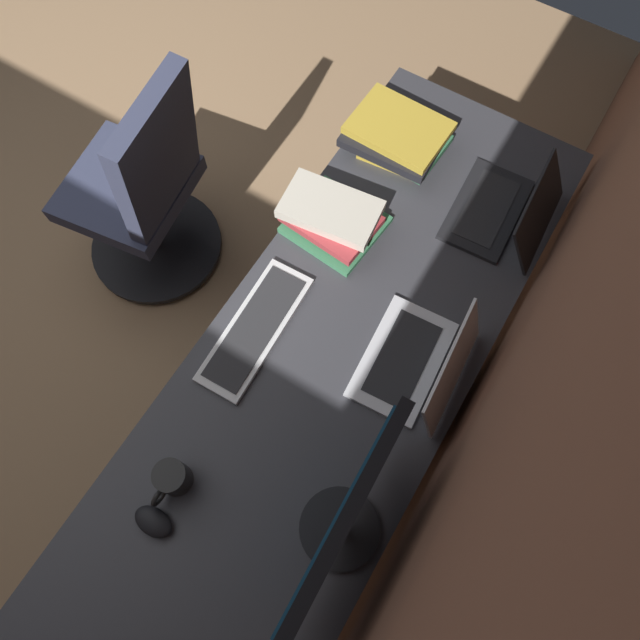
{
  "coord_description": "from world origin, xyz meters",
  "views": [
    {
      "loc": [
        0.4,
        1.84,
        2.25
      ],
      "look_at": [
        -0.05,
        1.57,
        0.95
      ],
      "focal_mm": 32.46,
      "sensor_mm": 36.0,
      "label": 1
    }
  ],
  "objects_px": {
    "laptop_leftmost": "(507,211)",
    "laptop_left": "(422,363)",
    "book_stack_near": "(397,136)",
    "keyboard_main": "(255,329)",
    "coffee_mug": "(172,478)",
    "mouse_main": "(153,522)",
    "office_chair": "(145,196)",
    "drawer_pedestal": "(360,365)",
    "monitor_primary": "(342,523)",
    "book_stack_far": "(332,217)"
  },
  "relations": [
    {
      "from": "laptop_leftmost",
      "to": "laptop_left",
      "type": "bearing_deg",
      "value": 0.59
    },
    {
      "from": "laptop_left",
      "to": "book_stack_near",
      "type": "distance_m",
      "value": 0.75
    },
    {
      "from": "keyboard_main",
      "to": "coffee_mug",
      "type": "relative_size",
      "value": 3.47
    },
    {
      "from": "mouse_main",
      "to": "office_chair",
      "type": "distance_m",
      "value": 1.2
    },
    {
      "from": "drawer_pedestal",
      "to": "monitor_primary",
      "type": "height_order",
      "value": "monitor_primary"
    },
    {
      "from": "laptop_left",
      "to": "keyboard_main",
      "type": "relative_size",
      "value": 0.81
    },
    {
      "from": "keyboard_main",
      "to": "office_chair",
      "type": "distance_m",
      "value": 0.83
    },
    {
      "from": "drawer_pedestal",
      "to": "keyboard_main",
      "type": "relative_size",
      "value": 1.64
    },
    {
      "from": "keyboard_main",
      "to": "mouse_main",
      "type": "xyz_separation_m",
      "value": [
        0.56,
        0.07,
        0.01
      ]
    },
    {
      "from": "laptop_left",
      "to": "monitor_primary",
      "type": "bearing_deg",
      "value": 2.82
    },
    {
      "from": "office_chair",
      "to": "monitor_primary",
      "type": "bearing_deg",
      "value": 62.15
    },
    {
      "from": "laptop_left",
      "to": "mouse_main",
      "type": "relative_size",
      "value": 3.33
    },
    {
      "from": "coffee_mug",
      "to": "office_chair",
      "type": "height_order",
      "value": "office_chair"
    },
    {
      "from": "drawer_pedestal",
      "to": "laptop_leftmost",
      "type": "relative_size",
      "value": 2.05
    },
    {
      "from": "coffee_mug",
      "to": "laptop_leftmost",
      "type": "bearing_deg",
      "value": 161.6
    },
    {
      "from": "laptop_leftmost",
      "to": "book_stack_far",
      "type": "xyz_separation_m",
      "value": [
        0.29,
        -0.43,
        0.0
      ]
    },
    {
      "from": "laptop_left",
      "to": "laptop_leftmost",
      "type": "bearing_deg",
      "value": -179.41
    },
    {
      "from": "monitor_primary",
      "to": "keyboard_main",
      "type": "relative_size",
      "value": 1.21
    },
    {
      "from": "laptop_leftmost",
      "to": "mouse_main",
      "type": "height_order",
      "value": "laptop_leftmost"
    },
    {
      "from": "drawer_pedestal",
      "to": "office_chair",
      "type": "height_order",
      "value": "office_chair"
    },
    {
      "from": "laptop_leftmost",
      "to": "mouse_main",
      "type": "relative_size",
      "value": 3.26
    },
    {
      "from": "drawer_pedestal",
      "to": "keyboard_main",
      "type": "xyz_separation_m",
      "value": [
        0.18,
        -0.26,
        0.39
      ]
    },
    {
      "from": "monitor_primary",
      "to": "laptop_leftmost",
      "type": "xyz_separation_m",
      "value": [
        -1.03,
        -0.03,
        -0.19
      ]
    },
    {
      "from": "laptop_left",
      "to": "coffee_mug",
      "type": "relative_size",
      "value": 2.82
    },
    {
      "from": "laptop_leftmost",
      "to": "book_stack_far",
      "type": "bearing_deg",
      "value": -55.6
    },
    {
      "from": "drawer_pedestal",
      "to": "office_chair",
      "type": "distance_m",
      "value": 1.0
    },
    {
      "from": "mouse_main",
      "to": "book_stack_far",
      "type": "height_order",
      "value": "book_stack_far"
    },
    {
      "from": "monitor_primary",
      "to": "office_chair",
      "type": "relative_size",
      "value": 0.53
    },
    {
      "from": "mouse_main",
      "to": "office_chair",
      "type": "height_order",
      "value": "office_chair"
    },
    {
      "from": "keyboard_main",
      "to": "book_stack_far",
      "type": "xyz_separation_m",
      "value": [
        -0.4,
        0.01,
        0.04
      ]
    },
    {
      "from": "book_stack_near",
      "to": "keyboard_main",
      "type": "bearing_deg",
      "value": -2.35
    },
    {
      "from": "mouse_main",
      "to": "book_stack_near",
      "type": "xyz_separation_m",
      "value": [
        -1.32,
        -0.04,
        0.04
      ]
    },
    {
      "from": "keyboard_main",
      "to": "laptop_leftmost",
      "type": "bearing_deg",
      "value": 147.81
    },
    {
      "from": "book_stack_far",
      "to": "office_chair",
      "type": "bearing_deg",
      "value": -82.01
    },
    {
      "from": "drawer_pedestal",
      "to": "coffee_mug",
      "type": "relative_size",
      "value": 5.67
    },
    {
      "from": "mouse_main",
      "to": "coffee_mug",
      "type": "xyz_separation_m",
      "value": [
        -0.11,
        -0.01,
        0.03
      ]
    },
    {
      "from": "laptop_leftmost",
      "to": "keyboard_main",
      "type": "xyz_separation_m",
      "value": [
        0.7,
        -0.44,
        -0.03
      ]
    },
    {
      "from": "monitor_primary",
      "to": "laptop_left",
      "type": "xyz_separation_m",
      "value": [
        -0.47,
        -0.02,
        -0.19
      ]
    },
    {
      "from": "book_stack_far",
      "to": "office_chair",
      "type": "xyz_separation_m",
      "value": [
        0.1,
        -0.73,
        -0.32
      ]
    },
    {
      "from": "mouse_main",
      "to": "coffee_mug",
      "type": "relative_size",
      "value": 0.85
    },
    {
      "from": "drawer_pedestal",
      "to": "laptop_leftmost",
      "type": "bearing_deg",
      "value": 161.11
    },
    {
      "from": "laptop_leftmost",
      "to": "coffee_mug",
      "type": "xyz_separation_m",
      "value": [
        1.15,
        -0.38,
        0.01
      ]
    },
    {
      "from": "drawer_pedestal",
      "to": "book_stack_near",
      "type": "height_order",
      "value": "book_stack_near"
    },
    {
      "from": "drawer_pedestal",
      "to": "book_stack_far",
      "type": "height_order",
      "value": "book_stack_far"
    },
    {
      "from": "drawer_pedestal",
      "to": "office_chair",
      "type": "xyz_separation_m",
      "value": [
        -0.12,
        -0.99,
        0.11
      ]
    },
    {
      "from": "keyboard_main",
      "to": "coffee_mug",
      "type": "distance_m",
      "value": 0.45
    },
    {
      "from": "laptop_leftmost",
      "to": "mouse_main",
      "type": "distance_m",
      "value": 1.31
    },
    {
      "from": "coffee_mug",
      "to": "book_stack_near",
      "type": "bearing_deg",
      "value": -178.72
    },
    {
      "from": "mouse_main",
      "to": "drawer_pedestal",
      "type": "bearing_deg",
      "value": 165.55
    },
    {
      "from": "monitor_primary",
      "to": "laptop_left",
      "type": "height_order",
      "value": "monitor_primary"
    }
  ]
}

